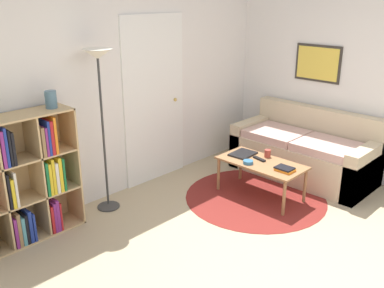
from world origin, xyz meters
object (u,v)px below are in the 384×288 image
at_px(laptop, 243,154).
at_px(cup, 268,153).
at_px(coffee_table, 261,165).
at_px(bookshelf, 15,185).
at_px(couch, 305,153).
at_px(vase_on_shelf, 51,100).
at_px(floor_lamp, 99,75).
at_px(bowl, 248,162).

height_order(laptop, cup, cup).
bearing_deg(coffee_table, bookshelf, 155.41).
bearing_deg(couch, vase_on_shelf, 158.41).
height_order(couch, coffee_table, couch).
relative_size(floor_lamp, couch, 0.98).
bearing_deg(bowl, coffee_table, -27.11).
relative_size(bookshelf, cup, 13.60).
distance_m(floor_lamp, vase_on_shelf, 0.55).
xyz_separation_m(laptop, vase_on_shelf, (-1.96, 0.79, 0.87)).
bearing_deg(floor_lamp, bookshelf, 177.10).
xyz_separation_m(couch, coffee_table, (-0.93, 0.04, 0.08)).
relative_size(floor_lamp, coffee_table, 1.74).
height_order(couch, cup, couch).
bearing_deg(coffee_table, bowl, 152.89).
xyz_separation_m(couch, bowl, (-1.08, 0.12, 0.15)).
height_order(bookshelf, couch, bookshelf).
relative_size(floor_lamp, laptop, 5.45).
height_order(bookshelf, laptop, bookshelf).
height_order(bookshelf, bowl, bookshelf).
bearing_deg(laptop, bookshelf, 161.80).
relative_size(coffee_table, bowl, 8.70).
bearing_deg(bowl, laptop, 49.62).
bearing_deg(laptop, coffee_table, -96.67).
bearing_deg(cup, vase_on_shelf, 153.48).
distance_m(floor_lamp, cup, 2.13).
bearing_deg(bookshelf, coffee_table, -24.59).
bearing_deg(vase_on_shelf, laptop, -22.03).
bearing_deg(bowl, bookshelf, 155.58).
height_order(bookshelf, coffee_table, bookshelf).
bearing_deg(cup, bookshelf, 157.67).
distance_m(bowl, vase_on_shelf, 2.22).
bearing_deg(couch, coffee_table, 177.47).
distance_m(bookshelf, vase_on_shelf, 0.85).
distance_m(laptop, vase_on_shelf, 2.29).
xyz_separation_m(bookshelf, bowl, (2.22, -1.01, -0.14)).
xyz_separation_m(cup, vase_on_shelf, (-2.10, 1.05, 0.84)).
bearing_deg(couch, bowl, 173.74).
bearing_deg(floor_lamp, bowl, -37.37).
height_order(bookshelf, vase_on_shelf, vase_on_shelf).
distance_m(bookshelf, coffee_table, 2.62).
height_order(coffee_table, bowl, bowl).
bearing_deg(floor_lamp, laptop, -27.25).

